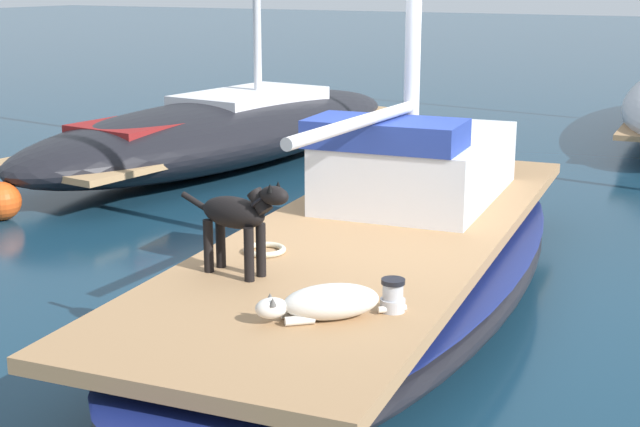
% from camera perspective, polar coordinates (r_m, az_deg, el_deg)
% --- Properties ---
extents(ground_plane, '(120.00, 120.00, 0.00)m').
position_cam_1_polar(ground_plane, '(7.85, 3.51, -5.54)').
color(ground_plane, '#143347').
extents(sailboat_main, '(3.30, 7.47, 0.66)m').
position_cam_1_polar(sailboat_main, '(7.74, 3.55, -3.21)').
color(sailboat_main, black).
rests_on(sailboat_main, ground).
extents(cabin_house, '(1.64, 2.36, 0.84)m').
position_cam_1_polar(cabin_house, '(8.61, 5.96, 3.18)').
color(cabin_house, silver).
rests_on(cabin_house, sailboat_main).
extents(dog_white, '(0.76, 0.70, 0.22)m').
position_cam_1_polar(dog_white, '(5.60, 0.34, -5.55)').
color(dog_white, silver).
rests_on(dog_white, sailboat_main).
extents(dog_black, '(0.94, 0.27, 0.70)m').
position_cam_1_polar(dog_black, '(6.34, -5.06, -0.20)').
color(dog_black, black).
rests_on(dog_black, sailboat_main).
extents(deck_winch, '(0.16, 0.16, 0.21)m').
position_cam_1_polar(deck_winch, '(5.75, 4.55, -5.14)').
color(deck_winch, '#B7B7BC').
rests_on(deck_winch, sailboat_main).
extents(coiled_rope, '(0.32, 0.32, 0.04)m').
position_cam_1_polar(coiled_rope, '(6.96, -3.46, -2.26)').
color(coiled_rope, beige).
rests_on(coiled_rope, sailboat_main).
extents(moored_boat_port_side, '(3.14, 7.96, 6.40)m').
position_cam_1_polar(moored_boat_port_side, '(13.56, -5.90, 5.26)').
color(moored_boat_port_side, black).
rests_on(moored_boat_port_side, ground).
extents(mooring_buoy, '(0.44, 0.44, 0.44)m').
position_cam_1_polar(mooring_buoy, '(10.99, -19.16, 0.74)').
color(mooring_buoy, '#E55119').
rests_on(mooring_buoy, ground).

